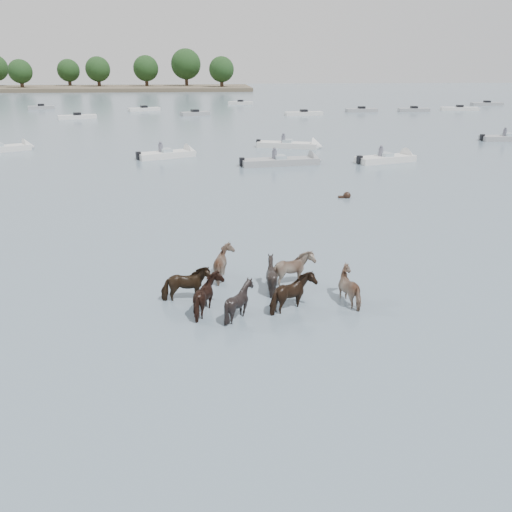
{
  "coord_description": "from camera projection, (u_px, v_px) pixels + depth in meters",
  "views": [
    {
      "loc": [
        -2.9,
        -14.96,
        7.16
      ],
      "look_at": [
        -1.39,
        1.52,
        1.1
      ],
      "focal_mm": 36.84,
      "sensor_mm": 36.0,
      "label": 1
    }
  ],
  "objects": [
    {
      "name": "motorboat_b",
      "position": [
        290.0,
        161.0,
        39.79
      ],
      "size": [
        6.53,
        2.48,
        1.92
      ],
      "rotation": [
        0.0,
        0.0,
        0.14
      ],
      "color": "gray",
      "rests_on": "ground"
    },
    {
      "name": "motorboat_d",
      "position": [
        393.0,
        159.0,
        40.97
      ],
      "size": [
        5.42,
        3.1,
        1.92
      ],
      "rotation": [
        0.0,
        0.0,
        0.31
      ],
      "color": "silver",
      "rests_on": "ground"
    },
    {
      "name": "motorboat_f",
      "position": [
        8.0,
        148.0,
        45.98
      ],
      "size": [
        5.66,
        4.19,
        1.92
      ],
      "rotation": [
        0.0,
        0.0,
        0.52
      ],
      "color": "silver",
      "rests_on": "ground"
    },
    {
      "name": "motorboat_a",
      "position": [
        175.0,
        154.0,
        43.04
      ],
      "size": [
        5.26,
        3.61,
        1.92
      ],
      "rotation": [
        0.0,
        0.0,
        0.44
      ],
      "color": "silver",
      "rests_on": "ground"
    },
    {
      "name": "swimming_pony",
      "position": [
        346.0,
        196.0,
        29.88
      ],
      "size": [
        0.72,
        0.44,
        0.44
      ],
      "color": "black",
      "rests_on": "ground"
    },
    {
      "name": "motorboat_c",
      "position": [
        296.0,
        145.0,
        47.61
      ],
      "size": [
        6.12,
        3.47,
        1.92
      ],
      "rotation": [
        0.0,
        0.0,
        -0.34
      ],
      "color": "silver",
      "rests_on": "ground"
    },
    {
      "name": "ground",
      "position": [
        304.0,
        303.0,
        16.7
      ],
      "size": [
        400.0,
        400.0,
        0.0
      ],
      "primitive_type": "plane",
      "color": "slate",
      "rests_on": "ground"
    },
    {
      "name": "distant_flotilla",
      "position": [
        229.0,
        109.0,
        85.49
      ],
      "size": [
        103.18,
        28.19,
        0.93
      ],
      "color": "gray",
      "rests_on": "ground"
    },
    {
      "name": "pony_herd",
      "position": [
        258.0,
        285.0,
        16.92
      ],
      "size": [
        6.98,
        4.53,
        1.34
      ],
      "color": "black",
      "rests_on": "ground"
    }
  ]
}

